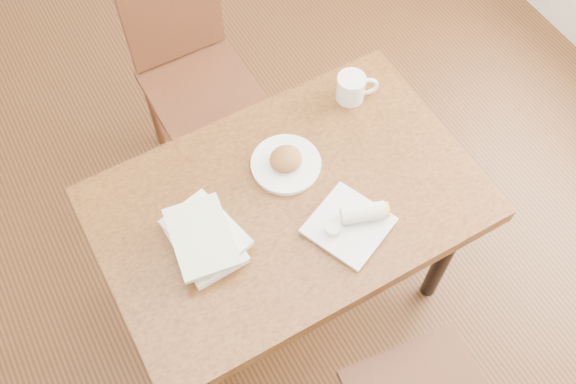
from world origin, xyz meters
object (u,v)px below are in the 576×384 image
chair_far (190,63)px  book_stack (204,237)px  table (288,213)px  coffee_mug (352,87)px  plate_burrito (354,221)px  plate_scone (286,162)px

chair_far → book_stack: bearing=-110.4°
table → chair_far: size_ratio=1.27×
coffee_mug → plate_burrito: coffee_mug is taller
chair_far → plate_burrito: size_ratio=3.25×
coffee_mug → book_stack: bearing=-159.5°
plate_burrito → book_stack: size_ratio=0.99×
plate_burrito → book_stack: plate_burrito is taller
chair_far → coffee_mug: (0.37, -0.60, 0.25)m
table → coffee_mug: bearing=32.5°
chair_far → coffee_mug: size_ratio=6.65×
chair_far → plate_scone: 0.78m
plate_burrito → chair_far: bearing=95.8°
table → chair_far: 0.87m
book_stack → plate_scone: bearing=18.8°
plate_scone → coffee_mug: size_ratio=1.62×
coffee_mug → book_stack: coffee_mug is taller
plate_scone → book_stack: 0.37m
table → plate_burrito: size_ratio=4.14×
plate_scone → plate_burrito: plate_burrito is taller
plate_scone → plate_burrito: 0.30m
chair_far → coffee_mug: chair_far is taller
coffee_mug → table: bearing=-147.5°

